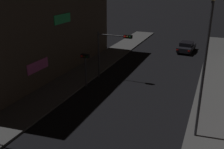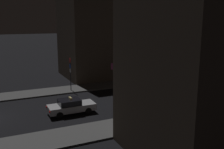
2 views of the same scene
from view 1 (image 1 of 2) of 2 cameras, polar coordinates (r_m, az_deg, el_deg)
The scene contains 7 objects.
sidewalk_left at distance 26.90m, azimuth -6.66°, elevation 0.14°, with size 3.37×48.95×0.16m, color #4C4C4C.
sidewalk_right at distance 23.83m, azimuth 22.41°, elevation -4.10°, with size 3.37×48.95×0.16m, color #4C4C4C.
building_facade_left at distance 28.92m, azimuth -19.83°, elevation 13.24°, with size 10.18×21.78×12.61m.
far_car at distance 36.66m, azimuth 16.39°, elevation 6.01°, with size 2.16×4.58×1.42m.
traffic_light_overhead at distance 24.51m, azimuth -0.17°, elevation 6.46°, with size 3.52×0.42×4.71m.
traffic_light_left_kerb at distance 22.95m, azimuth -6.03°, elevation 2.60°, with size 0.80×0.42×3.26m.
street_lamp_near_block at distance 15.17m, azimuth 20.33°, elevation 4.07°, with size 0.43×0.43×8.61m.
Camera 1 is at (5.90, 0.53, 9.35)m, focal length 40.70 mm.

